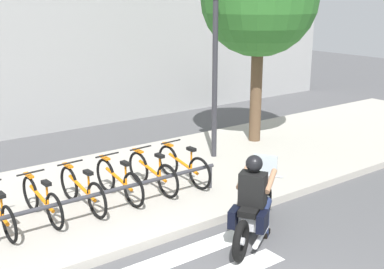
{
  "coord_description": "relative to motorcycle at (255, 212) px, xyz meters",
  "views": [
    {
      "loc": [
        -3.7,
        -3.83,
        3.75
      ],
      "look_at": [
        1.47,
        3.19,
        1.29
      ],
      "focal_mm": 46.37,
      "sensor_mm": 36.0,
      "label": 1
    }
  ],
  "objects": [
    {
      "name": "sidewalk",
      "position": [
        -1.36,
        2.89,
        -0.38
      ],
      "size": [
        24.0,
        4.4,
        0.15
      ],
      "primitive_type": "cube",
      "color": "#A8A399",
      "rests_on": "ground"
    },
    {
      "name": "crosswalk_stripe_4",
      "position": [
        -1.5,
        0.23,
        -0.45
      ],
      "size": [
        2.8,
        0.4,
        0.01
      ],
      "primitive_type": "cube",
      "color": "white",
      "rests_on": "ground"
    },
    {
      "name": "motorcycle",
      "position": [
        0.0,
        0.0,
        0.0
      ],
      "size": [
        1.84,
        1.2,
        1.21
      ],
      "color": "black",
      "rests_on": "ground"
    },
    {
      "name": "rider",
      "position": [
        -0.07,
        -0.04,
        0.36
      ],
      "size": [
        0.77,
        0.72,
        1.43
      ],
      "color": "black",
      "rests_on": "ground"
    },
    {
      "name": "bicycle_1",
      "position": [
        -2.57,
        2.36,
        0.04
      ],
      "size": [
        0.48,
        1.57,
        0.74
      ],
      "color": "black",
      "rests_on": "sidewalk"
    },
    {
      "name": "bicycle_2",
      "position": [
        -1.86,
        2.36,
        0.04
      ],
      "size": [
        0.48,
        1.64,
        0.77
      ],
      "color": "black",
      "rests_on": "sidewalk"
    },
    {
      "name": "bicycle_3",
      "position": [
        -1.14,
        2.36,
        0.05
      ],
      "size": [
        0.48,
        1.6,
        0.78
      ],
      "color": "black",
      "rests_on": "sidewalk"
    },
    {
      "name": "bicycle_4",
      "position": [
        -0.42,
        2.36,
        0.05
      ],
      "size": [
        0.48,
        1.6,
        0.78
      ],
      "color": "black",
      "rests_on": "sidewalk"
    },
    {
      "name": "bicycle_5",
      "position": [
        0.29,
        2.36,
        0.05
      ],
      "size": [
        0.48,
        1.63,
        0.78
      ],
      "color": "black",
      "rests_on": "sidewalk"
    },
    {
      "name": "bike_rack",
      "position": [
        -1.5,
        1.81,
        0.11
      ],
      "size": [
        4.18,
        0.07,
        0.49
      ],
      "color": "#333338",
      "rests_on": "sidewalk"
    },
    {
      "name": "street_lamp",
      "position": [
        1.83,
        3.29,
        1.95
      ],
      "size": [
        0.28,
        0.28,
        3.93
      ],
      "color": "#2D2D33",
      "rests_on": "ground"
    }
  ]
}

